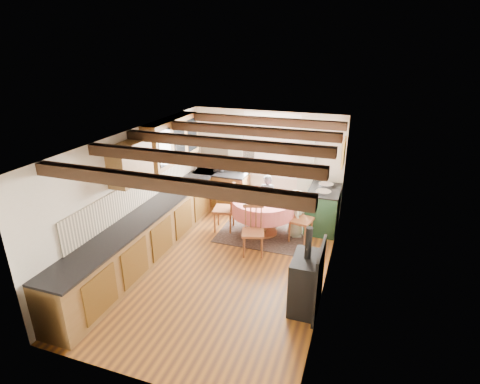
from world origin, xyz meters
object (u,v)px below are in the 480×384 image
at_px(chair_near, 253,231).
at_px(aga_range, 323,209).
at_px(dining_table, 263,217).
at_px(child_far, 267,199).
at_px(chair_left, 224,207).
at_px(chair_right, 301,218).
at_px(cast_iron_stove, 306,269).
at_px(child_right, 296,213).
at_px(cup, 273,195).

bearing_deg(chair_near, aga_range, 37.49).
relative_size(dining_table, child_far, 1.17).
bearing_deg(chair_left, chair_right, 82.02).
xyz_separation_m(chair_near, chair_left, (-0.90, 0.78, 0.03)).
bearing_deg(dining_table, child_far, 97.91).
relative_size(chair_near, cast_iron_stove, 0.71).
relative_size(chair_near, child_right, 0.95).
relative_size(dining_table, cup, 14.39).
bearing_deg(cup, dining_table, -124.24).
xyz_separation_m(chair_left, child_right, (1.52, 0.24, -0.01)).
bearing_deg(dining_table, chair_right, -3.30).
height_order(chair_left, child_right, chair_left).
bearing_deg(dining_table, aga_range, 30.41).
relative_size(chair_near, child_far, 0.87).
height_order(dining_table, cast_iron_stove, cast_iron_stove).
distance_m(chair_right, aga_range, 0.81).
relative_size(chair_right, cup, 11.26).
height_order(chair_right, cup, chair_right).
height_order(dining_table, chair_near, chair_near).
bearing_deg(cup, chair_left, -163.71).
distance_m(aga_range, child_far, 1.25).
height_order(chair_left, cast_iron_stove, cast_iron_stove).
xyz_separation_m(chair_right, child_right, (-0.15, 0.20, -0.00)).
xyz_separation_m(chair_left, chair_right, (1.67, 0.03, -0.01)).
distance_m(aga_range, cast_iron_stove, 2.83).
bearing_deg(dining_table, child_right, 13.01).
distance_m(chair_near, cast_iron_stove, 1.78).
distance_m(dining_table, child_right, 0.69).
relative_size(chair_left, chair_right, 1.02).
bearing_deg(child_far, chair_right, 135.96).
bearing_deg(child_right, child_far, 40.31).
height_order(aga_range, child_right, child_right).
relative_size(child_right, cup, 11.25).
bearing_deg(chair_near, child_right, 41.84).
distance_m(chair_left, cup, 1.08).
bearing_deg(cast_iron_stove, cup, 115.68).
xyz_separation_m(dining_table, cup, (0.14, 0.21, 0.44)).
xyz_separation_m(chair_near, cast_iron_stove, (1.23, -1.28, 0.20)).
bearing_deg(child_right, dining_table, 84.39).
bearing_deg(aga_range, chair_right, -115.22).
bearing_deg(cup, child_far, 119.81).
distance_m(child_far, child_right, 0.88).
distance_m(aga_range, cup, 1.18).
relative_size(chair_right, child_far, 0.91).
bearing_deg(chair_near, chair_right, 29.80).
distance_m(dining_table, cup, 0.51).
relative_size(dining_table, chair_right, 1.28).
xyz_separation_m(chair_near, aga_range, (1.12, 1.54, -0.02)).
bearing_deg(chair_right, cast_iron_stove, -155.50).
bearing_deg(chair_near, cast_iron_stove, -62.75).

